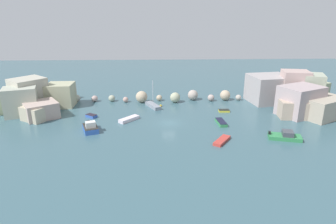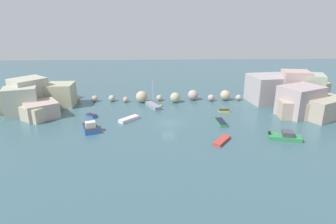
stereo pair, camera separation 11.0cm
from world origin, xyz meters
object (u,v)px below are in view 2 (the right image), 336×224
at_px(channel_buoy, 161,106).
at_px(moored_boat_4, 222,141).
at_px(moored_boat_2, 221,122).
at_px(moored_boat_5, 91,116).
at_px(moored_boat_3, 129,119).
at_px(moored_boat_6, 224,111).
at_px(moored_boat_0, 90,128).
at_px(moored_boat_7, 285,136).
at_px(moored_boat_1, 153,106).

distance_m(channel_buoy, moored_boat_4, 21.68).
bearing_deg(moored_boat_2, moored_boat_5, 74.67).
height_order(moored_boat_3, moored_boat_6, moored_boat_3).
height_order(moored_boat_2, moored_boat_6, moored_boat_2).
xyz_separation_m(moored_boat_0, moored_boat_5, (-1.43, 7.42, -0.38)).
distance_m(moored_boat_2, moored_boat_5, 26.06).
distance_m(moored_boat_2, moored_boat_7, 11.93).
relative_size(moored_boat_6, moored_boat_7, 0.40).
bearing_deg(moored_boat_0, moored_boat_5, 170.69).
distance_m(moored_boat_3, moored_boat_7, 28.87).
distance_m(moored_boat_3, moored_boat_4, 19.38).
bearing_deg(moored_boat_7, moored_boat_1, 155.94).
bearing_deg(moored_boat_3, moored_boat_0, 171.65).
bearing_deg(moored_boat_7, moored_boat_4, -160.88).
xyz_separation_m(moored_boat_1, moored_boat_3, (-4.66, -8.41, -0.08)).
relative_size(channel_buoy, moored_boat_7, 0.09).
height_order(moored_boat_6, moored_boat_7, moored_boat_7).
bearing_deg(moored_boat_4, moored_boat_2, -155.64).
relative_size(moored_boat_0, moored_boat_6, 2.01).
relative_size(moored_boat_5, moored_boat_7, 0.44).
distance_m(channel_buoy, moored_boat_5, 15.62).
bearing_deg(channel_buoy, moored_boat_2, -44.31).
bearing_deg(moored_boat_2, moored_boat_7, -133.34).
distance_m(moored_boat_6, moored_boat_7, 16.26).
xyz_separation_m(channel_buoy, moored_boat_7, (20.75, -18.54, 0.26)).
relative_size(moored_boat_2, moored_boat_6, 1.74).
xyz_separation_m(moored_boat_0, moored_boat_7, (33.56, -4.67, -0.17)).
distance_m(moored_boat_5, moored_boat_7, 37.02).
height_order(moored_boat_1, moored_boat_4, moored_boat_1).
bearing_deg(channel_buoy, moored_boat_5, -155.67).
bearing_deg(moored_boat_0, moored_boat_7, 61.87).
height_order(channel_buoy, moored_boat_2, moored_boat_2).
xyz_separation_m(moored_boat_5, moored_boat_6, (27.81, 2.49, -0.08)).
height_order(channel_buoy, moored_boat_7, moored_boat_7).
distance_m(channel_buoy, moored_boat_7, 27.83).
height_order(moored_boat_1, moored_boat_5, moored_boat_1).
bearing_deg(moored_boat_6, moored_boat_5, 6.39).
xyz_separation_m(moored_boat_4, moored_boat_7, (10.93, 0.79, 0.27)).
xyz_separation_m(channel_buoy, moored_boat_6, (13.58, -3.95, -0.03)).
relative_size(channel_buoy, moored_boat_1, 0.08).
height_order(moored_boat_2, moored_boat_3, moored_boat_3).
relative_size(moored_boat_5, moored_boat_6, 1.09).
relative_size(moored_boat_0, moored_boat_4, 1.08).
bearing_deg(moored_boat_6, moored_boat_3, 14.70).
xyz_separation_m(moored_boat_3, moored_boat_6, (19.97, 4.76, -0.10)).
bearing_deg(moored_boat_0, moored_boat_6, 90.39).
bearing_deg(moored_boat_4, moored_boat_5, -82.88).
distance_m(moored_boat_0, moored_boat_4, 23.28).
height_order(moored_boat_1, moored_boat_2, moored_boat_1).
xyz_separation_m(moored_boat_2, moored_boat_7, (9.35, -7.41, 0.20)).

